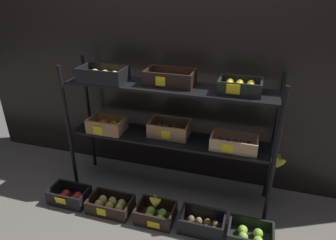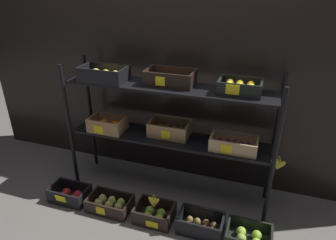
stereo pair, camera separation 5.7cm
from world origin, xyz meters
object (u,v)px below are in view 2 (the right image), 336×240
banana_bunch_loose (154,202)px  crate_ground_kiwi (201,225)px  crate_ground_apple_red (70,195)px  crate_ground_rightmost_apple_green (249,237)px  crate_ground_apple_green (154,214)px  display_rack (167,112)px  crate_ground_pear (110,204)px

banana_bunch_loose → crate_ground_kiwi: bearing=1.6°
crate_ground_apple_red → crate_ground_rightmost_apple_green: size_ratio=1.01×
crate_ground_apple_red → crate_ground_kiwi: size_ratio=0.96×
crate_ground_kiwi → crate_ground_apple_green: bearing=-179.4°
display_rack → crate_ground_apple_red: size_ratio=5.51×
crate_ground_rightmost_apple_green → banana_bunch_loose: banana_bunch_loose is taller
crate_ground_apple_red → banana_bunch_loose: 0.79m
crate_ground_pear → crate_ground_apple_green: 0.39m
crate_ground_pear → crate_ground_kiwi: bearing=0.8°
display_rack → banana_bunch_loose: size_ratio=14.72×
crate_ground_rightmost_apple_green → crate_ground_pear: bearing=-179.6°
crate_ground_kiwi → crate_ground_rightmost_apple_green: (0.36, -0.00, -0.01)m
crate_ground_apple_green → crate_ground_apple_red: bearing=-179.1°
crate_ground_kiwi → banana_bunch_loose: bearing=-178.4°
display_rack → crate_ground_rightmost_apple_green: size_ratio=5.56×
crate_ground_pear → banana_bunch_loose: bearing=0.1°
crate_ground_apple_green → crate_ground_rightmost_apple_green: 0.73m
crate_ground_pear → banana_bunch_loose: (0.39, 0.00, 0.13)m
crate_ground_apple_red → crate_ground_kiwi: bearing=0.8°
crate_ground_apple_green → crate_ground_pear: bearing=-179.0°
crate_ground_kiwi → banana_bunch_loose: 0.40m
crate_ground_apple_green → banana_bunch_loose: banana_bunch_loose is taller
display_rack → crate_ground_kiwi: display_rack is taller
crate_ground_pear → crate_ground_apple_green: size_ratio=1.20×
crate_ground_rightmost_apple_green → banana_bunch_loose: bearing=-179.4°
display_rack → banana_bunch_loose: display_rack is taller
crate_ground_apple_green → crate_ground_kiwi: (0.37, 0.00, 0.00)m
crate_ground_kiwi → crate_ground_pear: bearing=-179.2°
crate_ground_rightmost_apple_green → banana_bunch_loose: (-0.73, -0.01, 0.14)m
crate_ground_apple_red → crate_ground_pear: (0.39, 0.00, 0.00)m
crate_ground_kiwi → banana_bunch_loose: (-0.38, -0.01, 0.13)m
crate_ground_pear → crate_ground_rightmost_apple_green: 1.13m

